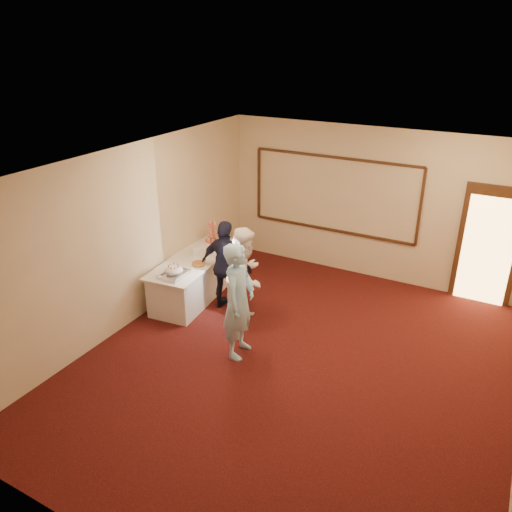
{
  "coord_description": "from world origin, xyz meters",
  "views": [
    {
      "loc": [
        2.43,
        -5.69,
        4.56
      ],
      "look_at": [
        -1.21,
        0.98,
        1.15
      ],
      "focal_mm": 35.0,
      "sensor_mm": 36.0,
      "label": 1
    }
  ],
  "objects": [
    {
      "name": "man",
      "position": [
        -0.9,
        -0.12,
        0.92
      ],
      "size": [
        0.52,
        0.72,
        1.84
      ],
      "primitive_type": "imported",
      "rotation": [
        0.0,
        0.0,
        1.69
      ],
      "color": "#A0DAFA",
      "rests_on": "floor"
    },
    {
      "name": "cupcake_stand",
      "position": [
        -2.72,
        1.96,
        0.94
      ],
      "size": [
        0.32,
        0.32,
        0.48
      ],
      "color": "#EA4B45",
      "rests_on": "buffet_table"
    },
    {
      "name": "room_walls",
      "position": [
        0.0,
        0.0,
        2.03
      ],
      "size": [
        6.04,
        7.04,
        3.02
      ],
      "color": "beige",
      "rests_on": "floor"
    },
    {
      "name": "wall_molding",
      "position": [
        -0.8,
        3.47,
        1.6
      ],
      "size": [
        3.45,
        0.04,
        1.55
      ],
      "color": "black",
      "rests_on": "room_walls"
    },
    {
      "name": "tart",
      "position": [
        -2.31,
        0.87,
        0.8
      ],
      "size": [
        0.29,
        0.29,
        0.06
      ],
      "color": "white",
      "rests_on": "buffet_table"
    },
    {
      "name": "buffet_table",
      "position": [
        -2.56,
        1.1,
        0.39
      ],
      "size": [
        1.1,
        2.33,
        0.77
      ],
      "color": "silver",
      "rests_on": "floor"
    },
    {
      "name": "camera_flash",
      "position": [
        -1.64,
        0.74,
        1.25
      ],
      "size": [
        0.07,
        0.05,
        0.05
      ],
      "primitive_type": "cube",
      "rotation": [
        0.0,
        0.0,
        0.14
      ],
      "color": "white",
      "rests_on": "guest"
    },
    {
      "name": "doorway",
      "position": [
        2.15,
        3.45,
        1.08
      ],
      "size": [
        1.05,
        0.07,
        2.2
      ],
      "color": "black",
      "rests_on": "floor"
    },
    {
      "name": "floor",
      "position": [
        0.0,
        0.0,
        0.0
      ],
      "size": [
        7.0,
        7.0,
        0.0
      ],
      "primitive_type": "plane",
      "color": "black",
      "rests_on": "ground"
    },
    {
      "name": "plate_stack_b",
      "position": [
        -2.37,
        1.38,
        0.85
      ],
      "size": [
        0.19,
        0.19,
        0.15
      ],
      "color": "white",
      "rests_on": "buffet_table"
    },
    {
      "name": "guest",
      "position": [
        -1.81,
        0.98,
        0.83
      ],
      "size": [
        0.99,
        0.45,
        1.65
      ],
      "primitive_type": "imported",
      "rotation": [
        0.0,
        0.0,
        3.2
      ],
      "color": "black",
      "rests_on": "floor"
    },
    {
      "name": "pavlova_tray",
      "position": [
        -2.44,
        0.32,
        0.85
      ],
      "size": [
        0.38,
        0.53,
        0.19
      ],
      "color": "silver",
      "rests_on": "buffet_table"
    },
    {
      "name": "woman",
      "position": [
        -1.28,
        0.75,
        0.86
      ],
      "size": [
        0.72,
        0.89,
        1.71
      ],
      "primitive_type": "imported",
      "rotation": [
        0.0,
        0.0,
        1.66
      ],
      "color": "white",
      "rests_on": "floor"
    },
    {
      "name": "plate_stack_a",
      "position": [
        -2.58,
        1.21,
        0.85
      ],
      "size": [
        0.19,
        0.19,
        0.16
      ],
      "color": "white",
      "rests_on": "buffet_table"
    }
  ]
}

